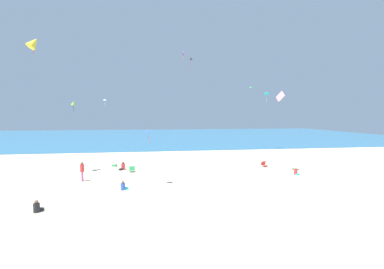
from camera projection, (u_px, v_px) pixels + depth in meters
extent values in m
plane|color=beige|center=(188.00, 170.00, 24.03)|extent=(120.00, 120.00, 0.00)
cube|color=teal|center=(168.00, 136.00, 66.51)|extent=(120.00, 60.00, 0.05)
cube|color=#2D9956|center=(132.00, 170.00, 23.16)|extent=(0.60, 0.56, 0.03)
cube|color=#2D9956|center=(132.00, 168.00, 22.92)|extent=(0.54, 0.28, 0.43)
cylinder|color=#B7B7BC|center=(129.00, 171.00, 23.20)|extent=(0.02, 0.02, 0.17)
cylinder|color=#B7B7BC|center=(134.00, 170.00, 23.39)|extent=(0.02, 0.02, 0.17)
cube|color=#D13D3D|center=(265.00, 165.00, 25.48)|extent=(0.63, 0.62, 0.03)
cube|color=#D13D3D|center=(263.00, 163.00, 25.73)|extent=(0.56, 0.29, 0.41)
cylinder|color=#B7B7BC|center=(268.00, 166.00, 25.43)|extent=(0.02, 0.02, 0.16)
cylinder|color=#B7B7BC|center=(264.00, 167.00, 25.25)|extent=(0.02, 0.02, 0.16)
cube|color=#339956|center=(115.00, 165.00, 25.64)|extent=(0.51, 0.46, 0.25)
cube|color=white|center=(115.00, 164.00, 25.63)|extent=(0.53, 0.48, 0.04)
cylinder|color=blue|center=(123.00, 187.00, 17.49)|extent=(0.42, 0.42, 0.50)
sphere|color=#846047|center=(123.00, 182.00, 17.46)|extent=(0.20, 0.20, 0.20)
cube|color=#19ADB2|center=(126.00, 189.00, 17.60)|extent=(0.43, 0.36, 0.14)
cylinder|color=black|center=(37.00, 208.00, 13.42)|extent=(0.43, 0.43, 0.50)
sphere|color=brown|center=(36.00, 202.00, 13.39)|extent=(0.20, 0.20, 0.20)
cube|color=black|center=(40.00, 210.00, 13.63)|extent=(0.38, 0.44, 0.15)
cylinder|color=red|center=(296.00, 172.00, 22.07)|extent=(0.41, 0.41, 0.47)
sphere|color=#846047|center=(296.00, 169.00, 22.05)|extent=(0.19, 0.19, 0.19)
cube|color=#19ADB2|center=(297.00, 174.00, 21.93)|extent=(0.36, 0.41, 0.14)
cylinder|color=red|center=(123.00, 167.00, 24.12)|extent=(0.55, 0.55, 0.59)
sphere|color=brown|center=(123.00, 163.00, 24.09)|extent=(0.24, 0.24, 0.24)
cube|color=black|center=(121.00, 169.00, 23.95)|extent=(0.52, 0.52, 0.17)
cylinder|color=#D8599E|center=(83.00, 176.00, 19.88)|extent=(0.14, 0.14, 0.80)
cylinder|color=#D8599E|center=(82.00, 177.00, 19.71)|extent=(0.14, 0.14, 0.80)
cylinder|color=red|center=(82.00, 168.00, 19.74)|extent=(0.35, 0.35, 0.60)
sphere|color=#846047|center=(82.00, 163.00, 19.71)|extent=(0.22, 0.22, 0.22)
pyramid|color=#1EADAD|center=(267.00, 93.00, 37.54)|extent=(0.85, 0.67, 0.51)
cylinder|color=white|center=(267.00, 99.00, 37.55)|extent=(0.03, 0.10, 0.86)
pyramid|color=green|center=(250.00, 87.00, 38.74)|extent=(0.55, 0.61, 0.18)
cylinder|color=green|center=(250.00, 91.00, 38.78)|extent=(0.16, 0.10, 0.66)
cone|color=black|center=(191.00, 58.00, 34.46)|extent=(0.45, 0.52, 0.49)
cylinder|color=#DB3DA8|center=(191.00, 63.00, 34.52)|extent=(0.08, 0.22, 1.11)
cube|color=pink|center=(280.00, 96.00, 21.83)|extent=(0.42, 1.06, 1.02)
cylinder|color=green|center=(280.00, 103.00, 21.87)|extent=(0.04, 0.04, 0.40)
pyramid|color=blue|center=(149.00, 131.00, 18.01)|extent=(0.65, 0.59, 0.25)
cylinder|color=red|center=(149.00, 140.00, 18.08)|extent=(0.08, 0.13, 0.61)
cone|color=#99DB33|center=(73.00, 103.00, 29.24)|extent=(0.59, 0.49, 0.60)
cylinder|color=black|center=(73.00, 109.00, 29.29)|extent=(0.16, 0.05, 0.87)
cone|color=yellow|center=(34.00, 43.00, 20.19)|extent=(1.41, 1.33, 1.22)
cylinder|color=red|center=(34.00, 51.00, 20.24)|extent=(0.12, 0.10, 0.55)
cube|color=purple|center=(183.00, 53.00, 27.36)|extent=(0.28, 0.63, 0.59)
cylinder|color=orange|center=(183.00, 58.00, 27.40)|extent=(0.09, 0.06, 0.60)
pyramid|color=white|center=(105.00, 100.00, 38.61)|extent=(0.57, 0.53, 0.28)
cylinder|color=white|center=(105.00, 104.00, 38.69)|extent=(0.06, 0.07, 0.78)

